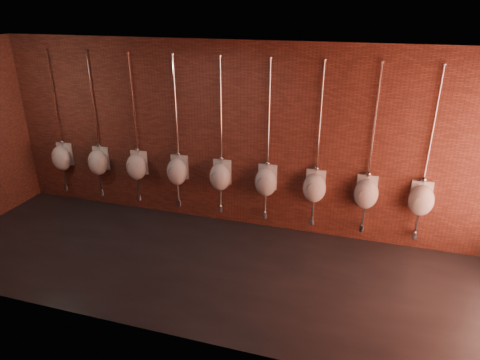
# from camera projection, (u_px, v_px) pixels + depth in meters

# --- Properties ---
(ground) EXTENTS (8.50, 8.50, 0.00)m
(ground) POSITION_uv_depth(u_px,v_px,m) (201.00, 265.00, 6.58)
(ground) COLOR black
(ground) RESTS_ON ground
(room_shell) EXTENTS (8.54, 3.04, 3.22)m
(room_shell) POSITION_uv_depth(u_px,v_px,m) (196.00, 140.00, 5.80)
(room_shell) COLOR black
(room_shell) RESTS_ON ground
(urinal_0) EXTENTS (0.39, 0.34, 2.72)m
(urinal_0) POSITION_uv_depth(u_px,v_px,m) (62.00, 157.00, 8.34)
(urinal_0) COLOR white
(urinal_0) RESTS_ON ground
(urinal_1) EXTENTS (0.39, 0.34, 2.72)m
(urinal_1) POSITION_uv_depth(u_px,v_px,m) (98.00, 162.00, 8.12)
(urinal_1) COLOR white
(urinal_1) RESTS_ON ground
(urinal_2) EXTENTS (0.39, 0.34, 2.72)m
(urinal_2) POSITION_uv_depth(u_px,v_px,m) (137.00, 166.00, 7.90)
(urinal_2) COLOR white
(urinal_2) RESTS_ON ground
(urinal_3) EXTENTS (0.39, 0.34, 2.72)m
(urinal_3) POSITION_uv_depth(u_px,v_px,m) (177.00, 171.00, 7.68)
(urinal_3) COLOR white
(urinal_3) RESTS_ON ground
(urinal_4) EXTENTS (0.39, 0.34, 2.72)m
(urinal_4) POSITION_uv_depth(u_px,v_px,m) (220.00, 176.00, 7.46)
(urinal_4) COLOR white
(urinal_4) RESTS_ON ground
(urinal_5) EXTENTS (0.39, 0.34, 2.72)m
(urinal_5) POSITION_uv_depth(u_px,v_px,m) (266.00, 181.00, 7.25)
(urinal_5) COLOR white
(urinal_5) RESTS_ON ground
(urinal_6) EXTENTS (0.39, 0.34, 2.72)m
(urinal_6) POSITION_uv_depth(u_px,v_px,m) (314.00, 187.00, 7.03)
(urinal_6) COLOR white
(urinal_6) RESTS_ON ground
(urinal_7) EXTENTS (0.39, 0.34, 2.72)m
(urinal_7) POSITION_uv_depth(u_px,v_px,m) (366.00, 193.00, 6.81)
(urinal_7) COLOR white
(urinal_7) RESTS_ON ground
(urinal_8) EXTENTS (0.39, 0.34, 2.72)m
(urinal_8) POSITION_uv_depth(u_px,v_px,m) (421.00, 199.00, 6.59)
(urinal_8) COLOR white
(urinal_8) RESTS_ON ground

